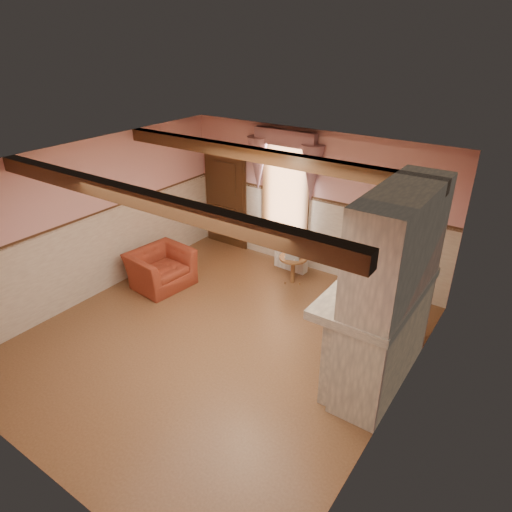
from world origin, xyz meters
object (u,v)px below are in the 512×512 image
Objects in this scene: side_table at (293,270)px; bowl at (371,292)px; armchair at (161,268)px; radiator at (291,256)px; oil_lamp at (387,269)px; mantel_clock at (398,260)px.

bowl reaches higher than side_table.
armchair is 2.60m from radiator.
oil_lamp is (4.22, 0.15, 1.21)m from armchair.
armchair is 2.52m from side_table.
armchair is at bearing -143.13° from side_table.
radiator is at bearing 151.23° from mantel_clock.
mantel_clock is (2.51, -1.38, 1.22)m from radiator.
bowl reaches higher than armchair.
side_table is at bearing -46.44° from armchair.
bowl is 0.96m from mantel_clock.
mantel_clock is at bearing -26.63° from radiator.
mantel_clock reaches higher than armchair.
oil_lamp is (2.51, -1.82, 1.26)m from radiator.
bowl is (2.51, -2.34, 1.16)m from radiator.
radiator is (1.71, 1.96, -0.05)m from armchair.
mantel_clock is at bearing 90.00° from bowl.
radiator is 2.50× the size of oil_lamp.
bowl is (4.22, -0.38, 1.11)m from armchair.
side_table is 3.14m from bowl.
oil_lamp reaches higher than armchair.
side_table is 2.89m from oil_lamp.
side_table is at bearing 139.38° from bowl.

